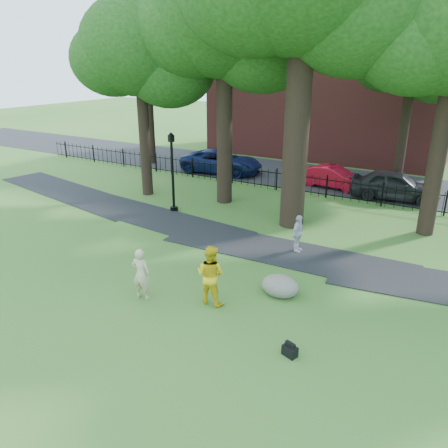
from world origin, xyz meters
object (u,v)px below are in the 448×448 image
Objects in this scene: boulder at (280,284)px; red_sedan at (333,177)px; lamppost at (173,173)px; woman at (141,274)px; man at (211,275)px.

red_sedan is (-2.48, 13.46, 0.28)m from boulder.
lamppost is 1.01× the size of red_sedan.
woman reaches higher than boulder.
man is (2.04, 0.88, 0.11)m from woman.
man is 0.49× the size of red_sedan.
red_sedan is at bearing -88.58° from man.
boulder is 9.69m from lamppost.
woman is at bearing -177.37° from red_sedan.
lamppost is 10.16m from red_sedan.
woman is 0.44× the size of red_sedan.
lamppost is at bearing 147.80° from boulder.
boulder is at bearing -162.50° from red_sedan.
woman is at bearing -37.31° from lamppost.
boulder is at bearing -9.60° from lamppost.
red_sedan is (-0.81, 15.03, -0.32)m from man.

